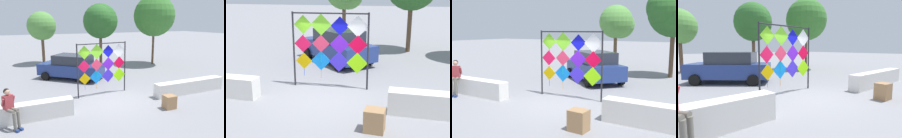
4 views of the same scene
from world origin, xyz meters
TOP-DOWN VIEW (x-y plane):
  - ground at (0.00, 0.00)m, footprint 120.00×120.00m
  - kite_display_rack at (-0.07, 1.33)m, footprint 2.93×0.26m
  - parked_car at (-0.84, 5.37)m, footprint 4.55×4.39m
  - cardboard_box_large at (2.01, -1.83)m, footprint 0.56×0.49m

SIDE VIEW (x-z plane):
  - ground at x=0.00m, z-range 0.00..0.00m
  - cardboard_box_large at x=2.01m, z-range 0.00..0.63m
  - parked_car at x=-0.84m, z-range 0.01..1.73m
  - kite_display_rack at x=-0.07m, z-range 0.30..3.21m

